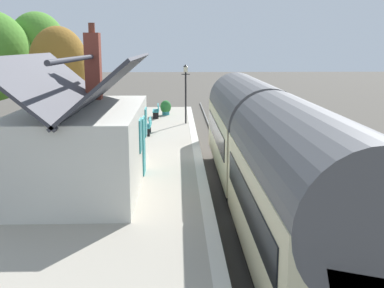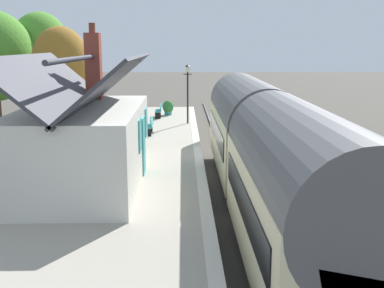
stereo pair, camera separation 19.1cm
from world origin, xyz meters
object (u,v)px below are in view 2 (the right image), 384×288
Objects in this scene: planter_corner_building at (111,133)px; planter_edge_far at (117,123)px; lamp_post_platform at (188,82)px; tree_far_right at (61,64)px; planter_by_door at (119,110)px; station_building at (83,142)px; planter_under_sign at (168,108)px; bench_mid_platform at (150,126)px; tree_behind_building at (40,43)px; bench_platform_end at (159,110)px; train at (267,152)px.

planter_corner_building is 2.92m from planter_edge_far.
lamp_post_platform is 0.52× the size of tree_far_right.
planter_by_door is 5.79m from lamp_post_platform.
station_building is at bearing -163.40° from tree_far_right.
planter_under_sign is at bearing -8.32° from station_building.
station_building reaches higher than planter_edge_far.
lamp_post_platform is (3.55, -2.06, 2.00)m from bench_mid_platform.
tree_behind_building reaches higher than planter_under_sign.
planter_by_door is (6.56, 2.44, -0.05)m from bench_mid_platform.
tree_far_right is (3.73, 5.44, 3.10)m from bench_mid_platform.
planter_by_door is at bearing -114.43° from tree_behind_building.
station_building is at bearing 163.85° from lamp_post_platform.
bench_platform_end is (15.07, -1.81, -0.99)m from station_building.
planter_edge_far is (1.36, 1.90, -0.08)m from bench_mid_platform.
train is at bearing -146.27° from tree_behind_building.
tree_behind_building reaches higher than lamp_post_platform.
bench_mid_platform is at bearing 173.85° from planter_under_sign.
lamp_post_platform is at bearing -37.25° from planter_corner_building.
lamp_post_platform reaches higher than planter_corner_building.
bench_platform_end is 5.05m from planter_edge_far.
bench_platform_end is 0.21× the size of tree_far_right.
station_building is at bearing 170.01° from bench_mid_platform.
station_building is 10.84× the size of planter_edge_far.
train reaches higher than planter_by_door.
planter_under_sign is 3.26m from planter_by_door.
lamp_post_platform reaches higher than planter_by_door.
train is at bearing -96.19° from station_building.
planter_edge_far is 0.21× the size of lamp_post_platform.
planter_corner_building is 0.22× the size of lamp_post_platform.
bench_mid_platform is 7.00m from planter_by_door.
bench_mid_platform is at bearing -49.53° from planter_corner_building.
train reaches higher than bench_mid_platform.
bench_platform_end is 0.18× the size of tree_behind_building.
station_building is 1.17× the size of tree_far_right.
bench_mid_platform is at bearing -138.35° from tree_behind_building.
station_building is at bearing -178.39° from planter_corner_building.
lamp_post_platform is 11.85m from tree_behind_building.
planter_by_door is 7.63m from tree_behind_building.
station_building is (0.66, 6.11, 0.25)m from train.
bench_platform_end is (5.96, -0.20, 0.00)m from bench_mid_platform.
planter_under_sign is at bearing -16.59° from planter_corner_building.
train is 23.17× the size of planter_by_door.
train is 13.61m from lamp_post_platform.
tree_far_right is (13.51, 9.94, 2.36)m from train.
train is 17.76m from planter_by_door.
planter_corner_building is 0.12× the size of tree_far_right.
train is 2.24× the size of tree_behind_building.
station_building is 1.00× the size of tree_behind_building.
station_building is 10.34× the size of planter_by_door.
station_building is at bearing -160.34° from tree_behind_building.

